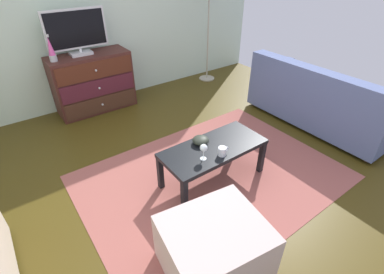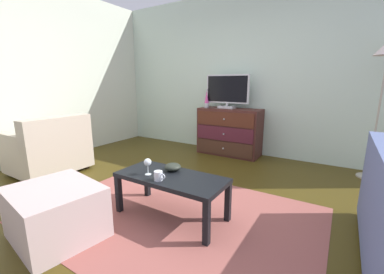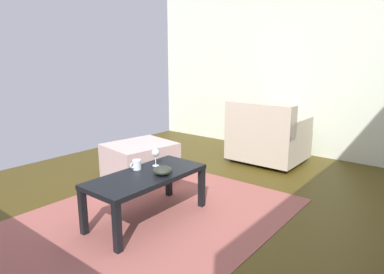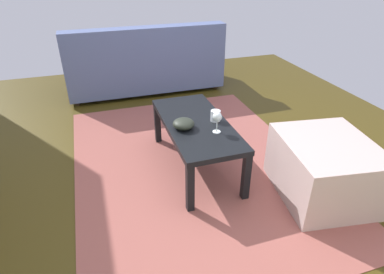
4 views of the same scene
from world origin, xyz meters
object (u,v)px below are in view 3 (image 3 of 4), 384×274
object	(u,v)px
armchair	(267,138)
ottoman	(140,162)
mug	(137,165)
coffee_table	(147,180)
wine_glass	(155,153)
bowl_decorative	(163,170)

from	to	relation	value
armchair	ottoman	bearing A→B (deg)	-27.54
mug	ottoman	distance (m)	0.88
coffee_table	mug	bearing A→B (deg)	-98.92
wine_glass	armchair	world-z (taller)	armchair
coffee_table	ottoman	bearing A→B (deg)	-129.13
wine_glass	ottoman	size ratio (longest dim) A/B	0.22
bowl_decorative	ottoman	world-z (taller)	bowl_decorative
bowl_decorative	mug	bearing A→B (deg)	-80.86
coffee_table	wine_glass	size ratio (longest dim) A/B	6.63
mug	armchair	distance (m)	2.13
coffee_table	ottoman	size ratio (longest dim) A/B	1.49
bowl_decorative	armchair	xyz separation A→B (m)	(-2.07, -0.08, -0.11)
armchair	bowl_decorative	bearing A→B (deg)	2.15
bowl_decorative	ottoman	bearing A→B (deg)	-122.05
bowl_decorative	wine_glass	bearing A→B (deg)	-122.07
armchair	wine_glass	bearing A→B (deg)	-3.92
mug	armchair	bearing A→B (deg)	174.84
ottoman	armchair	bearing A→B (deg)	152.46
mug	bowl_decorative	size ratio (longest dim) A/B	0.70
mug	ottoman	bearing A→B (deg)	-134.30
wine_glass	ottoman	bearing A→B (deg)	-122.04
wine_glass	bowl_decorative	bearing A→B (deg)	57.93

